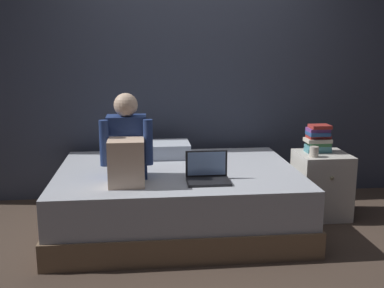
{
  "coord_description": "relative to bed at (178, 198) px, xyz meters",
  "views": [
    {
      "loc": [
        -0.47,
        -3.37,
        1.5
      ],
      "look_at": [
        -0.1,
        0.1,
        0.76
      ],
      "focal_mm": 42.98,
      "sensor_mm": 36.0,
      "label": 1
    }
  ],
  "objects": [
    {
      "name": "bed",
      "position": [
        0.0,
        0.0,
        0.0
      ],
      "size": [
        2.0,
        1.5,
        0.51
      ],
      "color": "#7A6047",
      "rests_on": "ground_plane"
    },
    {
      "name": "nightstand",
      "position": [
        1.3,
        0.13,
        0.04
      ],
      "size": [
        0.44,
        0.46,
        0.58
      ],
      "color": "beige",
      "rests_on": "ground_plane"
    },
    {
      "name": "ground_plane",
      "position": [
        0.2,
        -0.3,
        -0.25
      ],
      "size": [
        8.0,
        8.0,
        0.0
      ],
      "primitive_type": "plane",
      "color": "#47382D"
    },
    {
      "name": "mug",
      "position": [
        1.17,
        0.01,
        0.37
      ],
      "size": [
        0.08,
        0.08,
        0.09
      ],
      "primitive_type": "cylinder",
      "color": "#BCB2A3",
      "rests_on": "nightstand"
    },
    {
      "name": "book_stack",
      "position": [
        1.27,
        0.18,
        0.45
      ],
      "size": [
        0.22,
        0.17,
        0.25
      ],
      "color": "teal",
      "rests_on": "nightstand"
    },
    {
      "name": "person_sitting",
      "position": [
        -0.4,
        -0.29,
        0.51
      ],
      "size": [
        0.39,
        0.44,
        0.66
      ],
      "color": "navy",
      "rests_on": "bed"
    },
    {
      "name": "wall_back",
      "position": [
        0.2,
        0.9,
        1.1
      ],
      "size": [
        5.6,
        0.1,
        2.7
      ],
      "primitive_type": "cube",
      "color": "#383D4C",
      "rests_on": "ground_plane"
    },
    {
      "name": "laptop",
      "position": [
        0.2,
        -0.38,
        0.31
      ],
      "size": [
        0.32,
        0.23,
        0.22
      ],
      "color": "black",
      "rests_on": "bed"
    },
    {
      "name": "pillow",
      "position": [
        -0.14,
        0.45,
        0.32
      ],
      "size": [
        0.56,
        0.36,
        0.13
      ],
      "primitive_type": "cube",
      "color": "silver",
      "rests_on": "bed"
    }
  ]
}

